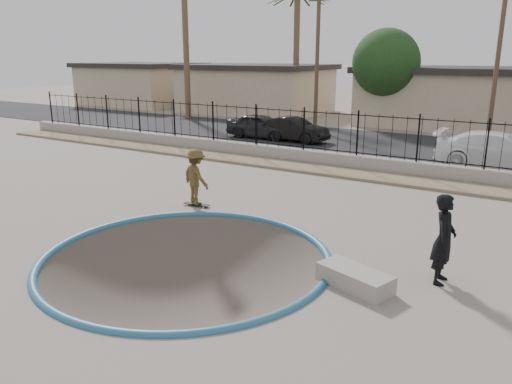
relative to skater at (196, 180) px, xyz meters
The scene contains 22 objects.
ground 10.00m from the skater, 75.58° to the left, with size 120.00×120.00×2.20m, color slate.
bowl_pit 4.36m from the skater, 55.12° to the right, with size 6.84×6.84×1.80m, color #4A4039, non-canonical shape.
coping_ring 4.36m from the skater, 55.12° to the right, with size 7.04×7.04×0.20m, color #286184.
rock_strip 7.18m from the skater, 69.96° to the left, with size 42.00×1.60×0.11m, color #8B795B.
retaining_wall 8.19m from the skater, 72.61° to the left, with size 42.00×0.45×0.60m, color gray.
fence 8.19m from the skater, 72.61° to the left, with size 40.00×0.04×1.80m.
street 14.73m from the skater, 80.44° to the left, with size 90.00×8.00×0.04m, color black.
house_west_far 35.07m from the skater, 136.80° to the left, with size 10.60×8.60×3.90m.
house_west 27.11m from the skater, 117.62° to the left, with size 11.60×8.60×3.90m.
house_center 24.14m from the skater, 84.19° to the left, with size 10.60×8.60×3.90m.
palm_left 23.83m from the skater, 129.76° to the left, with size 2.30×2.30×11.30m.
palm_mid 23.51m from the skater, 109.37° to the left, with size 2.30×2.30×9.30m.
utility_pole_left 17.30m from the skater, 102.17° to the left, with size 1.70×0.24×9.00m.
utility_pole_mid 18.17m from the skater, 68.67° to the left, with size 1.70×0.24×9.50m.
street_tree_left 20.77m from the skater, 91.56° to the left, with size 4.32×4.32×6.36m.
skater is the anchor object (origin of this frame).
skateboard 0.82m from the skater, 33.69° to the right, with size 0.91×0.32×0.08m.
videographer 8.08m from the skater, 11.56° to the right, with size 0.72×0.47×1.96m, color black.
concrete_ledge 7.07m from the skater, 23.75° to the right, with size 1.60×0.70×0.40m, color gray.
car_a 13.50m from the skater, 112.19° to the left, with size 1.64×4.09×1.39m, color black.
car_b 12.86m from the skater, 103.60° to the left, with size 1.40×4.01×1.32m, color black.
car_c 13.33m from the skater, 55.23° to the left, with size 2.13×5.25×1.52m, color white.
Camera 1 is at (7.27, -9.60, 4.76)m, focal length 35.00 mm.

